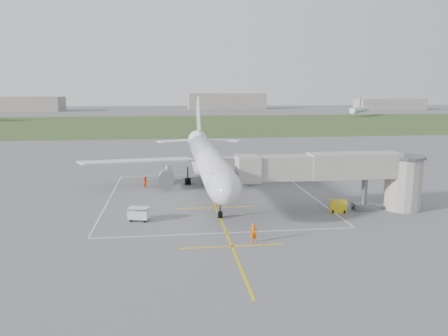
{
  "coord_description": "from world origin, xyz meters",
  "views": [
    {
      "loc": [
        -5.76,
        -63.18,
        14.71
      ],
      "look_at": [
        1.79,
        -4.0,
        4.0
      ],
      "focal_mm": 35.0,
      "sensor_mm": 36.0,
      "label": 1
    }
  ],
  "objects": [
    {
      "name": "ramp_worker_nose",
      "position": [
        2.27,
        -23.12,
        0.94
      ],
      "size": [
        0.78,
        0.62,
        1.89
      ],
      "primitive_type": "imported",
      "rotation": [
        0.0,
        0.0,
        0.27
      ],
      "color": "#FF6B08",
      "rests_on": "ground"
    },
    {
      "name": "distant_aircraft",
      "position": [
        3.11,
        168.74,
        3.59
      ],
      "size": [
        223.74,
        39.53,
        8.85
      ],
      "color": "silver",
      "rests_on": "ground"
    },
    {
      "name": "ground",
      "position": [
        0.0,
        0.0,
        0.0
      ],
      "size": [
        700.0,
        700.0,
        0.0
      ],
      "primitive_type": "plane",
      "color": "#5B5B5D",
      "rests_on": "ground"
    },
    {
      "name": "baggage_cart",
      "position": [
        -9.29,
        -14.46,
        0.81
      ],
      "size": [
        2.56,
        1.94,
        1.58
      ],
      "rotation": [
        0.0,
        0.0,
        -0.28
      ],
      "color": "silver",
      "rests_on": "ground"
    },
    {
      "name": "airliner",
      "position": [
        -0.0,
        0.75,
        4.39
      ],
      "size": [
        38.93,
        46.75,
        13.52
      ],
      "color": "silver",
      "rests_on": "ground"
    },
    {
      "name": "grass_strip",
      "position": [
        0.0,
        130.0,
        0.01
      ],
      "size": [
        700.0,
        120.0,
        0.02
      ],
      "primitive_type": "cube",
      "color": "#334F22",
      "rests_on": "ground"
    },
    {
      "name": "ramp_worker_wing",
      "position": [
        -9.44,
        3.0,
        0.84
      ],
      "size": [
        0.98,
        1.03,
        1.68
      ],
      "primitive_type": "imported",
      "rotation": [
        0.0,
        0.0,
        2.15
      ],
      "color": "#FF3E08",
      "rests_on": "ground"
    },
    {
      "name": "apron_markings",
      "position": [
        0.0,
        -5.82,
        0.01
      ],
      "size": [
        28.2,
        60.0,
        0.01
      ],
      "color": "#DFB90D",
      "rests_on": "ground"
    },
    {
      "name": "distant_hangars",
      "position": [
        -16.15,
        265.19,
        5.17
      ],
      "size": [
        345.0,
        49.0,
        12.0
      ],
      "color": "gray",
      "rests_on": "ground"
    },
    {
      "name": "gpu_unit",
      "position": [
        14.56,
        -13.91,
        0.73
      ],
      "size": [
        2.23,
        1.79,
        1.48
      ],
      "rotation": [
        0.0,
        0.0,
        -0.25
      ],
      "color": "gold",
      "rests_on": "ground"
    },
    {
      "name": "jet_bridge",
      "position": [
        15.72,
        -13.5,
        4.74
      ],
      "size": [
        23.4,
        5.0,
        7.2
      ],
      "color": "#A3A093",
      "rests_on": "ground"
    }
  ]
}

